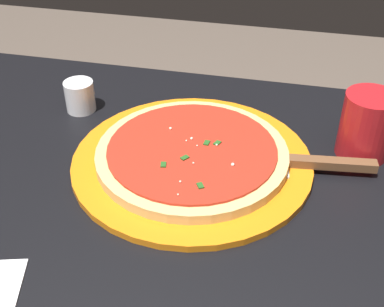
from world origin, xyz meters
The scene contains 6 objects.
restaurant_table centered at (0.00, 0.00, 0.61)m, with size 1.12×0.69×0.76m.
serving_plate centered at (-0.05, 0.04, 0.76)m, with size 0.37×0.37×0.01m, color orange.
pizza centered at (-0.05, 0.04, 0.78)m, with size 0.29×0.29×0.02m.
pizza_server centered at (0.12, 0.06, 0.77)m, with size 0.22×0.08×0.01m.
cup_tall_drink centered at (0.21, 0.13, 0.81)m, with size 0.08×0.08×0.10m, color #B2191E.
cup_small_sauce centered at (-0.28, 0.16, 0.79)m, with size 0.05×0.05×0.06m, color silver.
Camera 1 is at (0.09, -0.57, 1.23)m, focal length 47.39 mm.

